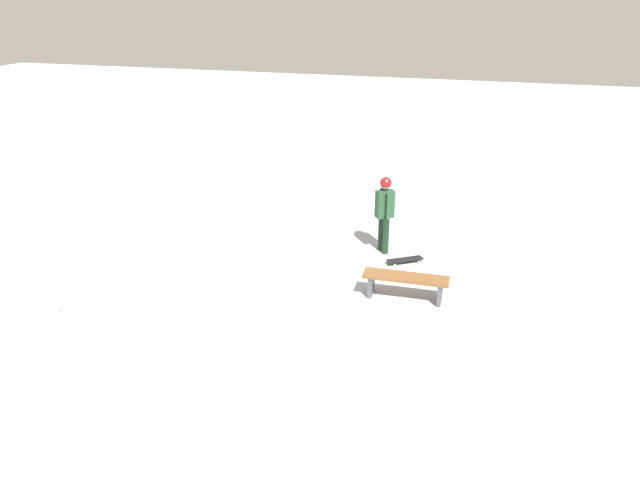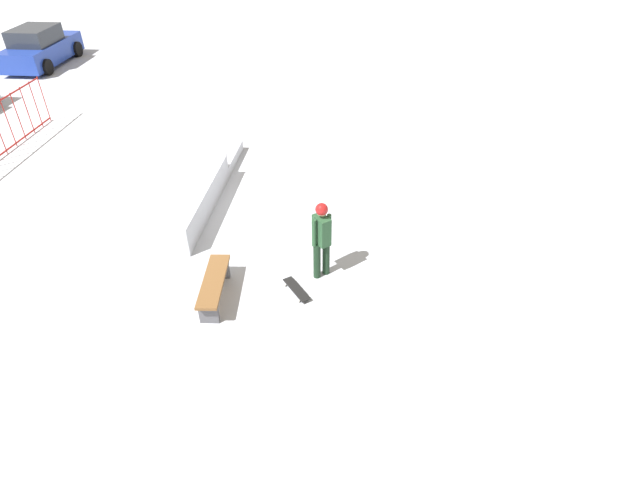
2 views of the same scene
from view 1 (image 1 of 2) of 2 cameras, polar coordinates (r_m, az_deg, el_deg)
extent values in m
plane|color=#B2B7C1|center=(11.44, -10.27, -5.94)|extent=(60.00, 60.00, 0.00)
cube|color=silver|center=(10.53, -11.14, -6.58)|extent=(3.76, 2.82, 0.70)
cube|color=silver|center=(12.11, -22.23, -4.89)|extent=(1.96, 2.71, 0.30)
cylinder|color=gray|center=(11.32, -19.19, -3.27)|extent=(0.24, 2.60, 0.08)
cylinder|color=black|center=(13.39, 5.88, 0.73)|extent=(0.15, 0.15, 0.82)
cylinder|color=black|center=(13.20, 6.26, 0.38)|extent=(0.15, 0.15, 0.82)
cube|color=#264C2D|center=(13.04, 6.20, 3.44)|extent=(0.44, 0.40, 0.60)
cylinder|color=#264C2D|center=(13.19, 5.89, 3.68)|extent=(0.09, 0.09, 0.60)
cylinder|color=#264C2D|center=(12.89, 6.52, 3.19)|extent=(0.09, 0.09, 0.60)
sphere|color=tan|center=(12.89, 6.29, 5.32)|extent=(0.22, 0.22, 0.22)
sphere|color=#A51919|center=(12.88, 6.29, 5.45)|extent=(0.25, 0.25, 0.25)
cube|color=black|center=(12.91, 8.09, -1.85)|extent=(0.78, 0.60, 0.02)
cylinder|color=silver|center=(13.14, 8.98, -1.70)|extent=(0.06, 0.06, 0.06)
cylinder|color=silver|center=(12.96, 9.41, -2.11)|extent=(0.06, 0.06, 0.06)
cylinder|color=silver|center=(12.92, 6.73, -2.01)|extent=(0.06, 0.06, 0.06)
cylinder|color=silver|center=(12.73, 7.14, -2.44)|extent=(0.06, 0.06, 0.06)
cube|color=brown|center=(11.33, 8.19, -3.54)|extent=(1.61, 0.43, 0.06)
cube|color=#4C4C51|center=(11.40, 11.37, -4.96)|extent=(0.08, 0.36, 0.42)
cube|color=#4C4C51|center=(11.51, 4.91, -4.26)|extent=(0.08, 0.36, 0.42)
camera|label=2|loc=(13.89, 46.91, 21.82)|focal=28.78mm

